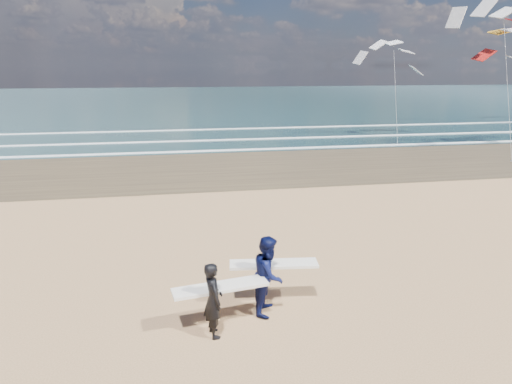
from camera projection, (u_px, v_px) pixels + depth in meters
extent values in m
cube|color=#473725|center=(484.00, 156.00, 30.75)|extent=(220.00, 12.00, 0.01)
cube|color=#193637|center=(289.00, 99.00, 81.95)|extent=(220.00, 100.00, 0.02)
cube|color=white|center=(444.00, 143.00, 35.29)|extent=(220.00, 0.50, 0.05)
cube|color=white|center=(413.00, 135.00, 39.75)|extent=(220.00, 0.50, 0.05)
cube|color=white|center=(381.00, 125.00, 45.91)|extent=(220.00, 0.50, 0.05)
imported|color=black|center=(213.00, 300.00, 10.07)|extent=(0.53, 0.71, 1.75)
cube|color=white|center=(220.00, 287.00, 10.40)|extent=(2.26, 0.87, 0.07)
imported|color=#0B113D|center=(269.00, 275.00, 11.05)|extent=(1.05, 1.16, 1.96)
cube|color=white|center=(274.00, 264.00, 11.39)|extent=(2.25, 0.78, 0.07)
cube|color=slate|center=(398.00, 144.00, 34.86)|extent=(0.12, 0.12, 0.10)
cube|color=slate|center=(512.00, 161.00, 28.77)|extent=(0.12, 0.12, 0.10)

